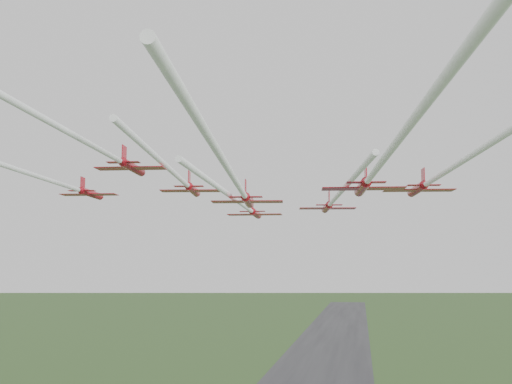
% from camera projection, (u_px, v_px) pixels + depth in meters
% --- Properties ---
extents(runway, '(38.00, 900.00, 0.04)m').
position_uv_depth(runway, '(327.00, 355.00, 279.72)').
color(runway, '#2F2F31').
rests_on(runway, ground).
extents(jet_lead, '(9.63, 64.16, 2.87)m').
position_uv_depth(jet_lead, '(243.00, 205.00, 97.57)').
color(jet_lead, '#A20D19').
extents(jet_row2_left, '(11.33, 55.14, 2.94)m').
position_uv_depth(jet_row2_left, '(181.00, 179.00, 88.70)').
color(jet_row2_left, '#A20D19').
extents(jet_row2_right, '(11.27, 54.39, 2.65)m').
position_uv_depth(jet_row2_right, '(335.00, 199.00, 88.71)').
color(jet_row2_right, '#A20D19').
extents(jet_row3_left, '(7.95, 52.09, 2.35)m').
position_uv_depth(jet_row3_left, '(53.00, 181.00, 77.01)').
color(jet_row3_left, '#A20D19').
extents(jet_row3_mid, '(11.87, 67.85, 2.85)m').
position_uv_depth(jet_row3_mid, '(237.00, 183.00, 68.79)').
color(jet_row3_mid, '#A20D19').
extents(jet_row3_right, '(9.39, 50.06, 2.69)m').
position_uv_depth(jet_row3_right, '(436.00, 177.00, 71.96)').
color(jet_row3_right, '#A20D19').
extents(jet_row4_left, '(8.22, 51.85, 2.43)m').
position_uv_depth(jet_row4_left, '(96.00, 147.00, 62.56)').
color(jet_row4_left, '#A20D19').
extents(jet_row4_right, '(10.31, 64.23, 2.83)m').
position_uv_depth(jet_row4_right, '(379.00, 165.00, 57.65)').
color(jet_row4_right, '#A20D19').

